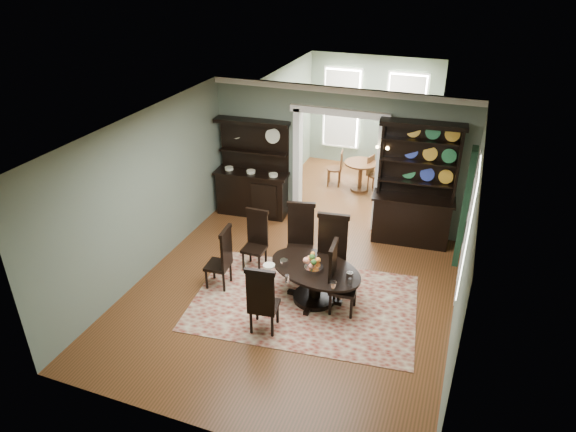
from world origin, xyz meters
name	(u,v)px	position (x,y,z in m)	size (l,w,h in m)	color
room	(290,216)	(0.00, 0.04, 1.58)	(5.51, 6.01, 3.01)	brown
parlor	(365,123)	(0.00, 5.53, 1.52)	(3.51, 3.50, 3.01)	brown
doorway_trim	(338,153)	(0.00, 3.00, 1.62)	(2.08, 0.25, 2.57)	white
right_window	(466,218)	(2.69, 0.93, 1.60)	(0.15, 1.47, 2.12)	white
wall_sconce	(383,148)	(0.95, 2.85, 1.89)	(0.27, 0.21, 0.21)	gold
rug	(304,302)	(0.31, -0.07, 0.01)	(3.78, 2.50, 0.01)	maroon
dining_table	(315,277)	(0.45, 0.07, 0.46)	(1.96, 1.96, 0.66)	black
centerpiece	(314,265)	(0.44, 0.02, 0.74)	(1.59, 1.02, 0.26)	white
chair_far_left	(256,237)	(-0.92, 0.73, 0.61)	(0.45, 0.41, 1.17)	black
chair_far_mid	(300,236)	(-0.10, 0.88, 0.72)	(0.61, 0.59, 1.37)	black
chair_far_right	(331,252)	(0.61, 0.50, 0.76)	(0.60, 0.57, 1.45)	black
chair_end_left	(223,257)	(-1.20, -0.11, 0.63)	(0.45, 0.47, 1.19)	black
chair_end_right	(337,277)	(0.88, -0.06, 0.67)	(0.48, 0.50, 1.27)	black
chair_near	(262,299)	(-0.06, -1.03, 0.65)	(0.51, 0.49, 1.24)	black
sideboard	(253,182)	(-1.87, 2.75, 0.76)	(1.70, 0.72, 2.18)	black
welsh_dresser	(414,200)	(1.68, 2.72, 0.92)	(1.67, 0.73, 2.53)	black
parlor_table	(360,172)	(0.14, 4.77, 0.49)	(0.81, 0.81, 0.75)	brown
parlor_chair_left	(337,167)	(-0.49, 4.88, 0.50)	(0.41, 0.40, 0.93)	brown
parlor_chair_right	(374,173)	(0.45, 4.86, 0.49)	(0.42, 0.41, 0.91)	brown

